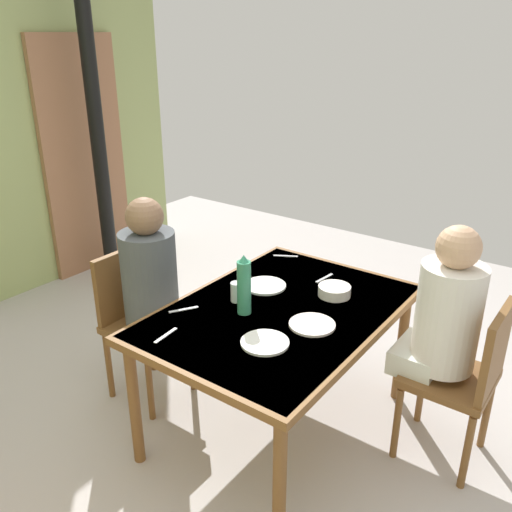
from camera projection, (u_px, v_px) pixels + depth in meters
name	position (u px, v px, depth m)	size (l,w,h in m)	color
ground_plane	(229.00, 453.00, 2.75)	(6.73, 6.73, 0.00)	#BAB3B0
door_wooden	(84.00, 158.00, 4.60)	(0.80, 0.05, 2.00)	#9B6848
stove_pipe_column	(95.00, 118.00, 4.28)	(0.12, 0.12, 2.73)	black
dining_table	(280.00, 321.00, 2.69)	(1.39, 0.98, 0.72)	brown
chair_near_diner	(466.00, 375.00, 2.54)	(0.40, 0.40, 0.87)	brown
chair_far_diner	(138.00, 315.00, 3.07)	(0.40, 0.40, 0.87)	brown
person_near_diner	(445.00, 314.00, 2.50)	(0.30, 0.37, 0.77)	white
person_far_diner	(151.00, 276.00, 2.89)	(0.30, 0.37, 0.77)	#545B4D
water_bottle_green_near	(244.00, 286.00, 2.58)	(0.07, 0.07, 0.31)	#3B936D
serving_bowl_center	(334.00, 291.00, 2.79)	(0.17, 0.17, 0.06)	silver
dinner_plate_near_left	(265.00, 342.00, 2.37)	(0.22, 0.22, 0.01)	white
dinner_plate_near_right	(312.00, 325.00, 2.51)	(0.22, 0.22, 0.01)	white
dinner_plate_far_center	(265.00, 286.00, 2.90)	(0.23, 0.23, 0.01)	white
drinking_glass_by_near_diner	(236.00, 292.00, 2.73)	(0.06, 0.06, 0.10)	silver
cutlery_knife_near	(184.00, 310.00, 2.66)	(0.15, 0.02, 0.00)	silver
cutlery_fork_near	(166.00, 335.00, 2.43)	(0.15, 0.02, 0.00)	silver
cutlery_knife_far	(286.00, 256.00, 3.30)	(0.15, 0.02, 0.00)	silver
cutlery_fork_far	(324.00, 278.00, 3.00)	(0.15, 0.02, 0.00)	silver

